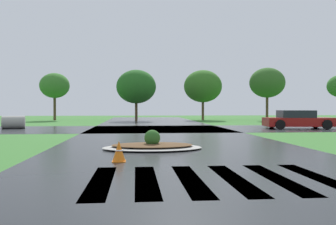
{
  "coord_description": "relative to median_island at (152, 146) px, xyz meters",
  "views": [
    {
      "loc": [
        -1.56,
        -2.24,
        1.48
      ],
      "look_at": [
        -0.2,
        12.92,
        1.25
      ],
      "focal_mm": 38.93,
      "sensor_mm": 36.0,
      "label": 1
    }
  ],
  "objects": [
    {
      "name": "asphalt_roadway",
      "position": [
        0.98,
        -0.46,
        -0.12
      ],
      "size": [
        9.22,
        80.0,
        0.01
      ],
      "primitive_type": "cube",
      "color": "#232628",
      "rests_on": "ground"
    },
    {
      "name": "median_island",
      "position": [
        0.0,
        0.0,
        0.0
      ],
      "size": [
        3.48,
        2.24,
        0.68
      ],
      "color": "#9E9B93",
      "rests_on": "ground"
    },
    {
      "name": "traffic_cone",
      "position": [
        -1.03,
        -2.84,
        0.15
      ],
      "size": [
        0.36,
        0.36,
        0.57
      ],
      "color": "orange",
      "rests_on": "ground"
    },
    {
      "name": "asphalt_cross_road",
      "position": [
        0.98,
        11.75,
        -0.12
      ],
      "size": [
        90.0,
        8.3,
        0.01
      ],
      "primitive_type": "cube",
      "color": "#232628",
      "rests_on": "ground"
    },
    {
      "name": "crosswalk_stripes",
      "position": [
        0.98,
        -5.41,
        -0.12
      ],
      "size": [
        4.95,
        3.34,
        0.01
      ],
      "color": "white",
      "rests_on": "ground"
    },
    {
      "name": "background_treeline",
      "position": [
        5.73,
        27.1,
        3.71
      ],
      "size": [
        34.84,
        6.19,
        5.78
      ],
      "color": "#4C3823",
      "rests_on": "ground"
    },
    {
      "name": "drainage_pipe_stack",
      "position": [
        -8.89,
        12.95,
        0.31
      ],
      "size": [
        1.62,
        1.18,
        0.87
      ],
      "color": "#9E9B93",
      "rests_on": "ground"
    },
    {
      "name": "car_dark_suv",
      "position": [
        10.45,
        11.2,
        0.47
      ],
      "size": [
        4.68,
        2.33,
        1.25
      ],
      "rotation": [
        0.0,
        0.0,
        -0.07
      ],
      "color": "maroon",
      "rests_on": "ground"
    }
  ]
}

